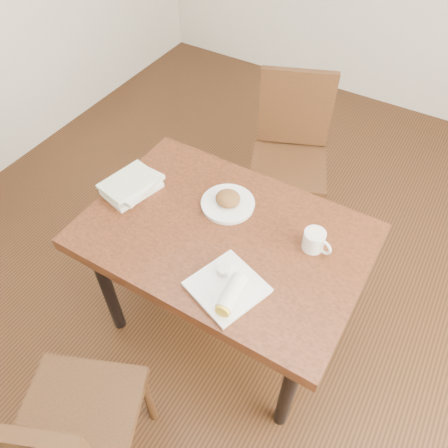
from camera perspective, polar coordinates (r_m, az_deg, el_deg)
The scene contains 9 objects.
ground at distance 2.40m, azimuth -0.00°, elevation -12.80°, with size 4.00×5.00×0.01m, color #472814.
room_walls at distance 1.24m, azimuth -0.00°, elevation 26.27°, with size 4.02×5.02×2.80m.
table at distance 1.84m, azimuth -0.00°, elevation -2.85°, with size 1.15×0.78×0.75m.
chair_near at distance 1.70m, azimuth -20.23°, elevation -24.50°, with size 0.55×0.55×0.95m.
chair_far at distance 2.52m, azimuth 8.70°, elevation 9.97°, with size 0.55×0.55×0.95m.
plate_scone at distance 1.86m, azimuth 0.51°, elevation 2.91°, with size 0.23×0.23×0.07m.
coffee_mug at distance 1.73m, azimuth 11.76°, elevation -2.11°, with size 0.13×0.09×0.09m.
plate_burrito at distance 1.58m, azimuth 0.55°, elevation -8.49°, with size 0.31×0.31×0.08m.
book_stack at distance 1.96m, azimuth -11.93°, elevation 4.96°, with size 0.22×0.27×0.06m.
Camera 1 is at (0.59, -0.99, 2.10)m, focal length 35.00 mm.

